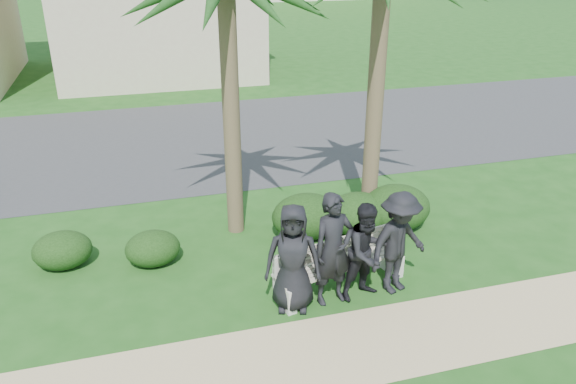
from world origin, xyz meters
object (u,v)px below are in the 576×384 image
park_bench (340,268)px  man_d (399,243)px  man_c (367,251)px  man_a (293,258)px  man_b (333,249)px

park_bench → man_d: size_ratio=1.35×
man_c → man_d: (0.55, 0.01, 0.06)m
man_a → man_c: 1.22m
park_bench → man_b: 0.71m
man_a → man_b: 0.66m
man_b → man_d: bearing=-10.3°
man_b → man_d: size_ratio=1.06×
park_bench → man_d: bearing=-34.6°
man_b → man_d: 1.11m
man_d → man_b: bearing=160.1°
man_a → man_b: size_ratio=0.95×
park_bench → man_c: bearing=-61.4°
man_a → man_b: (0.66, -0.00, 0.05)m
park_bench → man_b: size_ratio=1.27×
man_a → man_d: 1.77m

